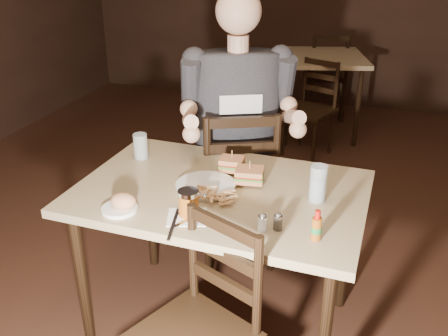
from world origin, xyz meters
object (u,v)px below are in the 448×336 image
(diner, at_px, (239,95))
(hot_sauce, at_px, (317,225))
(main_table, at_px, (221,204))
(chair_far, at_px, (236,184))
(dinner_plate, at_px, (206,186))
(bg_table, at_px, (320,65))
(side_plate, at_px, (120,210))
(glass_right, at_px, (318,183))
(bg_chair_far, at_px, (325,75))
(glass_left, at_px, (141,146))
(syrup_dispenser, at_px, (189,203))
(bg_chair_near, at_px, (309,111))

(diner, distance_m, hot_sauce, 1.01)
(main_table, relative_size, chair_far, 1.34)
(chair_far, relative_size, dinner_plate, 3.72)
(bg_table, bearing_deg, side_plate, -97.42)
(main_table, xyz_separation_m, side_plate, (-0.34, -0.31, 0.08))
(chair_far, bearing_deg, dinner_plate, 68.87)
(chair_far, xyz_separation_m, glass_right, (0.52, -0.58, 0.37))
(bg_chair_far, height_order, glass_left, glass_left)
(bg_chair_far, bearing_deg, side_plate, 68.13)
(bg_chair_far, distance_m, dinner_plate, 3.39)
(glass_right, distance_m, hot_sauce, 0.30)
(chair_far, distance_m, bg_chair_far, 2.77)
(main_table, xyz_separation_m, glass_right, (0.42, 0.02, 0.16))
(side_plate, bearing_deg, glass_right, 23.59)
(diner, height_order, hot_sauce, diner)
(bg_table, relative_size, chair_far, 1.01)
(diner, distance_m, syrup_dispenser, 0.83)
(glass_left, height_order, glass_right, glass_right)
(side_plate, bearing_deg, hot_sauce, 2.27)
(bg_table, xyz_separation_m, glass_right, (0.35, -2.79, 0.17))
(main_table, xyz_separation_m, dinner_plate, (-0.07, -0.01, 0.08))
(syrup_dispenser, bearing_deg, bg_chair_near, 89.26)
(main_table, distance_m, syrup_dispenser, 0.29)
(chair_far, relative_size, diner, 0.91)
(glass_left, bearing_deg, syrup_dispenser, -46.32)
(dinner_plate, bearing_deg, glass_left, 153.37)
(diner, bearing_deg, side_plate, -130.99)
(bg_table, relative_size, side_plate, 6.87)
(dinner_plate, xyz_separation_m, side_plate, (-0.27, -0.30, -0.00))
(glass_left, bearing_deg, diner, 40.58)
(chair_far, height_order, hot_sauce, chair_far)
(dinner_plate, bearing_deg, bg_chair_near, 86.55)
(diner, bearing_deg, syrup_dispenser, -112.44)
(main_table, bearing_deg, diner, 97.98)
(side_plate, bearing_deg, diner, 73.18)
(diner, height_order, dinner_plate, diner)
(bg_chair_near, bearing_deg, hot_sauce, -60.27)
(hot_sauce, relative_size, syrup_dispenser, 1.12)
(hot_sauce, bearing_deg, dinner_plate, 153.23)
(glass_right, relative_size, hot_sauce, 1.31)
(diner, bearing_deg, hot_sauce, -81.11)
(dinner_plate, distance_m, hot_sauce, 0.59)
(bg_chair_far, xyz_separation_m, bg_chair_near, (0.00, -1.10, -0.03))
(main_table, height_order, side_plate, side_plate)
(diner, bearing_deg, chair_far, 90.00)
(dinner_plate, bearing_deg, diner, 91.02)
(syrup_dispenser, bearing_deg, side_plate, -167.07)
(syrup_dispenser, bearing_deg, glass_right, 32.28)
(glass_right, relative_size, syrup_dispenser, 1.47)
(dinner_plate, relative_size, hot_sauce, 2.12)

